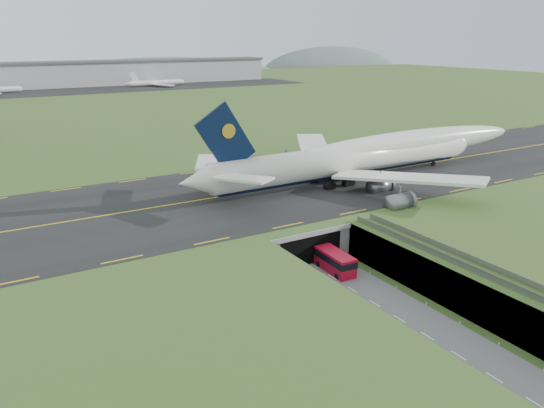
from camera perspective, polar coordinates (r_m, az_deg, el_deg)
ground at (r=83.63m, az=7.33°, el=-8.46°), size 900.00×900.00×0.00m
airfield_deck at (r=82.36m, az=7.41°, el=-6.58°), size 800.00×800.00×6.00m
trench_road at (r=78.50m, az=10.73°, el=-10.39°), size 12.00×75.00×0.20m
taxiway at (r=107.46m, az=-3.35°, el=1.12°), size 800.00×44.00×0.18m
tunnel_portal at (r=94.88m, az=1.23°, el=-2.88°), size 17.00×22.30×6.00m
guideway at (r=76.88m, az=23.00°, el=-7.86°), size 3.00×53.00×7.05m
jumbo_jet at (r=120.80m, az=10.73°, el=5.26°), size 92.40×59.90×19.81m
shuttle_tram at (r=86.60m, az=6.79°, el=-6.17°), size 3.46×8.25×3.29m
cargo_terminal at (r=361.87m, az=-23.74°, el=12.61°), size 320.00×67.00×15.60m
distant_hills at (r=502.87m, az=-18.16°, el=12.15°), size 700.00×91.00×60.00m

